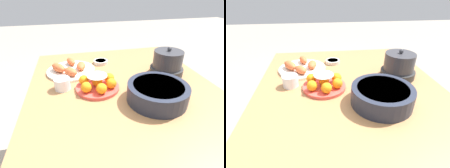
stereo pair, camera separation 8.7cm
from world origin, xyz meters
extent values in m
cylinder|color=#A87547|center=(-0.60, -0.44, 0.37)|extent=(0.06, 0.06, 0.73)
cylinder|color=#A87547|center=(-0.60, 0.44, 0.37)|extent=(0.06, 0.06, 0.73)
cube|color=#A87547|center=(0.00, 0.00, 0.75)|extent=(1.29, 0.98, 0.03)
cylinder|color=#E04C42|center=(-0.07, -0.14, 0.77)|extent=(0.22, 0.22, 0.02)
sphere|color=orange|center=(0.00, -0.13, 0.81)|extent=(0.05, 0.05, 0.05)
sphere|color=orange|center=(-0.04, -0.07, 0.81)|extent=(0.05, 0.05, 0.05)
sphere|color=orange|center=(-0.10, -0.07, 0.81)|extent=(0.05, 0.05, 0.05)
sphere|color=orange|center=(-0.15, -0.14, 0.81)|extent=(0.05, 0.05, 0.05)
sphere|color=orange|center=(-0.11, -0.20, 0.81)|extent=(0.05, 0.05, 0.05)
sphere|color=orange|center=(-0.03, -0.20, 0.81)|extent=(0.05, 0.05, 0.05)
ellipsoid|color=white|center=(-0.07, -0.14, 0.84)|extent=(0.10, 0.10, 0.02)
sphere|color=orange|center=(-0.07, -0.14, 0.81)|extent=(0.05, 0.05, 0.05)
cylinder|color=#232838|center=(0.09, 0.12, 0.80)|extent=(0.28, 0.28, 0.08)
cylinder|color=brown|center=(0.09, 0.12, 0.84)|extent=(0.23, 0.23, 0.01)
cylinder|color=beige|center=(-0.40, -0.06, 0.77)|extent=(0.10, 0.10, 0.02)
cylinder|color=#B26623|center=(-0.40, -0.06, 0.78)|extent=(0.08, 0.08, 0.01)
cylinder|color=silver|center=(-0.32, -0.26, 0.77)|extent=(0.29, 0.29, 0.01)
ellipsoid|color=#E06033|center=(-0.24, -0.27, 0.80)|extent=(0.11, 0.10, 0.05)
ellipsoid|color=#E06033|center=(-0.31, -0.20, 0.80)|extent=(0.11, 0.06, 0.04)
ellipsoid|color=#E06033|center=(-0.39, -0.26, 0.80)|extent=(0.10, 0.07, 0.04)
ellipsoid|color=#E06033|center=(-0.30, -0.34, 0.80)|extent=(0.12, 0.11, 0.05)
cylinder|color=white|center=(-0.11, -0.31, 0.79)|extent=(0.08, 0.08, 0.06)
cylinder|color=#2D2D2D|center=(-0.15, 0.30, 0.78)|extent=(0.19, 0.19, 0.04)
cylinder|color=#333338|center=(-0.15, 0.30, 0.86)|extent=(0.17, 0.17, 0.10)
sphere|color=#333338|center=(-0.15, 0.30, 0.92)|extent=(0.02, 0.02, 0.02)
camera|label=1|loc=(0.70, -0.24, 1.24)|focal=28.00mm
camera|label=2|loc=(0.72, -0.16, 1.24)|focal=28.00mm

